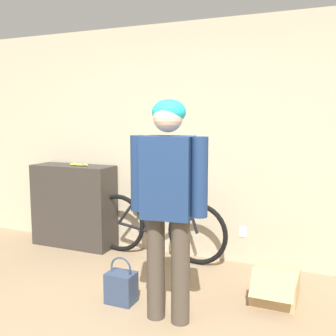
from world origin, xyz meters
name	(u,v)px	position (x,y,z in m)	size (l,w,h in m)	color
wall_back	(196,142)	(0.00, 2.38, 1.30)	(8.00, 0.07, 2.60)	beige
side_shelf	(74,205)	(-1.49, 2.15, 0.50)	(1.02, 0.37, 1.00)	#38332D
person	(168,191)	(0.28, 0.93, 1.03)	(0.62, 0.29, 1.71)	#4C4238
bicycle	(156,226)	(-0.39, 2.15, 0.36)	(1.67, 0.46, 0.75)	black
banana	(79,165)	(-1.38, 2.12, 1.01)	(0.28, 0.08, 0.03)	#EAD64C
handbag	(121,287)	(-0.20, 1.03, 0.14)	(0.24, 0.18, 0.40)	#334260
cardboard_box	(276,286)	(1.00, 1.62, 0.12)	(0.37, 0.55, 0.33)	tan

